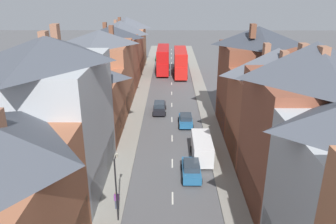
{
  "coord_description": "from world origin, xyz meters",
  "views": [
    {
      "loc": [
        -0.2,
        -11.8,
        17.1
      ],
      "look_at": [
        -0.54,
        29.58,
        1.28
      ],
      "focal_mm": 35.0,
      "sensor_mm": 36.0,
      "label": 1
    }
  ],
  "objects_px": {
    "pedestrian_near_right": "(117,199)",
    "double_decker_bus_lead": "(180,62)",
    "double_decker_bus_mid_street": "(163,59)",
    "street_lamp": "(116,185)",
    "car_parked_left_a": "(191,169)",
    "delivery_van": "(202,148)",
    "car_near_silver": "(159,107)",
    "car_parked_right_a": "(186,120)",
    "car_mid_black": "(159,57)"
  },
  "relations": [
    {
      "from": "car_parked_right_a",
      "to": "delivery_van",
      "type": "bearing_deg",
      "value": -81.79
    },
    {
      "from": "double_decker_bus_lead",
      "to": "double_decker_bus_mid_street",
      "type": "relative_size",
      "value": 1.0
    },
    {
      "from": "pedestrian_near_right",
      "to": "double_decker_bus_lead",
      "type": "bearing_deg",
      "value": 81.78
    },
    {
      "from": "car_near_silver",
      "to": "street_lamp",
      "type": "height_order",
      "value": "street_lamp"
    },
    {
      "from": "double_decker_bus_mid_street",
      "to": "car_parked_left_a",
      "type": "distance_m",
      "value": 41.71
    },
    {
      "from": "double_decker_bus_lead",
      "to": "street_lamp",
      "type": "relative_size",
      "value": 1.96
    },
    {
      "from": "car_parked_right_a",
      "to": "double_decker_bus_mid_street",
      "type": "bearing_deg",
      "value": 97.11
    },
    {
      "from": "car_parked_right_a",
      "to": "delivery_van",
      "type": "distance_m",
      "value": 9.12
    },
    {
      "from": "double_decker_bus_mid_street",
      "to": "street_lamp",
      "type": "relative_size",
      "value": 1.96
    },
    {
      "from": "car_near_silver",
      "to": "car_mid_black",
      "type": "relative_size",
      "value": 0.97
    },
    {
      "from": "car_near_silver",
      "to": "double_decker_bus_mid_street",
      "type": "bearing_deg",
      "value": 90.02
    },
    {
      "from": "double_decker_bus_lead",
      "to": "street_lamp",
      "type": "distance_m",
      "value": 45.54
    },
    {
      "from": "car_parked_right_a",
      "to": "pedestrian_near_right",
      "type": "bearing_deg",
      "value": -109.83
    },
    {
      "from": "car_parked_right_a",
      "to": "pedestrian_near_right",
      "type": "xyz_separation_m",
      "value": [
        -6.35,
        -17.61,
        0.24
      ]
    },
    {
      "from": "car_near_silver",
      "to": "car_parked_right_a",
      "type": "bearing_deg",
      "value": -52.4
    },
    {
      "from": "double_decker_bus_lead",
      "to": "double_decker_bus_mid_street",
      "type": "xyz_separation_m",
      "value": [
        -3.6,
        2.67,
        0.0
      ]
    },
    {
      "from": "double_decker_bus_lead",
      "to": "car_near_silver",
      "type": "bearing_deg",
      "value": -99.44
    },
    {
      "from": "car_near_silver",
      "to": "car_parked_right_a",
      "type": "xyz_separation_m",
      "value": [
        3.6,
        -4.68,
        -0.04
      ]
    },
    {
      "from": "car_parked_left_a",
      "to": "car_mid_black",
      "type": "distance_m",
      "value": 54.48
    },
    {
      "from": "car_parked_left_a",
      "to": "pedestrian_near_right",
      "type": "relative_size",
      "value": 2.48
    },
    {
      "from": "double_decker_bus_lead",
      "to": "street_lamp",
      "type": "height_order",
      "value": "street_lamp"
    },
    {
      "from": "delivery_van",
      "to": "street_lamp",
      "type": "distance_m",
      "value": 12.43
    },
    {
      "from": "double_decker_bus_lead",
      "to": "car_near_silver",
      "type": "distance_m",
      "value": 21.99
    },
    {
      "from": "street_lamp",
      "to": "car_near_silver",
      "type": "bearing_deg",
      "value": 84.06
    },
    {
      "from": "car_near_silver",
      "to": "car_parked_left_a",
      "type": "distance_m",
      "value": 17.61
    },
    {
      "from": "double_decker_bus_mid_street",
      "to": "delivery_van",
      "type": "distance_m",
      "value": 38.31
    },
    {
      "from": "double_decker_bus_mid_street",
      "to": "car_mid_black",
      "type": "xyz_separation_m",
      "value": [
        -1.29,
        12.75,
        -2.02
      ]
    },
    {
      "from": "car_parked_right_a",
      "to": "street_lamp",
      "type": "bearing_deg",
      "value": -107.79
    },
    {
      "from": "double_decker_bus_lead",
      "to": "delivery_van",
      "type": "relative_size",
      "value": 2.08
    },
    {
      "from": "car_parked_right_a",
      "to": "car_mid_black",
      "type": "xyz_separation_m",
      "value": [
        -4.9,
        41.7,
        -0.0
      ]
    },
    {
      "from": "double_decker_bus_mid_street",
      "to": "car_mid_black",
      "type": "height_order",
      "value": "double_decker_bus_mid_street"
    },
    {
      "from": "car_near_silver",
      "to": "delivery_van",
      "type": "height_order",
      "value": "delivery_van"
    },
    {
      "from": "double_decker_bus_mid_street",
      "to": "delivery_van",
      "type": "bearing_deg",
      "value": -82.63
    },
    {
      "from": "car_mid_black",
      "to": "double_decker_bus_lead",
      "type": "bearing_deg",
      "value": -72.4
    },
    {
      "from": "pedestrian_near_right",
      "to": "delivery_van",
      "type": "bearing_deg",
      "value": 48.32
    },
    {
      "from": "car_near_silver",
      "to": "car_parked_right_a",
      "type": "height_order",
      "value": "car_near_silver"
    },
    {
      "from": "double_decker_bus_mid_street",
      "to": "delivery_van",
      "type": "relative_size",
      "value": 2.08
    },
    {
      "from": "car_parked_left_a",
      "to": "delivery_van",
      "type": "bearing_deg",
      "value": 69.85
    },
    {
      "from": "car_parked_right_a",
      "to": "double_decker_bus_lead",
      "type": "bearing_deg",
      "value": 90.02
    },
    {
      "from": "street_lamp",
      "to": "delivery_van",
      "type": "bearing_deg",
      "value": 53.25
    },
    {
      "from": "double_decker_bus_lead",
      "to": "car_mid_black",
      "type": "distance_m",
      "value": 16.3
    },
    {
      "from": "car_parked_left_a",
      "to": "street_lamp",
      "type": "height_order",
      "value": "street_lamp"
    },
    {
      "from": "double_decker_bus_lead",
      "to": "car_parked_left_a",
      "type": "xyz_separation_m",
      "value": [
        0.01,
        -38.84,
        -1.97
      ]
    },
    {
      "from": "double_decker_bus_mid_street",
      "to": "car_near_silver",
      "type": "height_order",
      "value": "double_decker_bus_mid_street"
    },
    {
      "from": "delivery_van",
      "to": "pedestrian_near_right",
      "type": "xyz_separation_m",
      "value": [
        -7.65,
        -8.59,
        -0.3
      ]
    },
    {
      "from": "car_parked_left_a",
      "to": "street_lamp",
      "type": "xyz_separation_m",
      "value": [
        -6.05,
        -6.3,
        2.4
      ]
    },
    {
      "from": "car_near_silver",
      "to": "double_decker_bus_lead",
      "type": "bearing_deg",
      "value": 80.56
    },
    {
      "from": "car_parked_left_a",
      "to": "pedestrian_near_right",
      "type": "xyz_separation_m",
      "value": [
        -6.35,
        -5.05,
        0.19
      ]
    },
    {
      "from": "car_parked_right_a",
      "to": "pedestrian_near_right",
      "type": "distance_m",
      "value": 18.72
    },
    {
      "from": "pedestrian_near_right",
      "to": "car_near_silver",
      "type": "bearing_deg",
      "value": 82.96
    }
  ]
}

